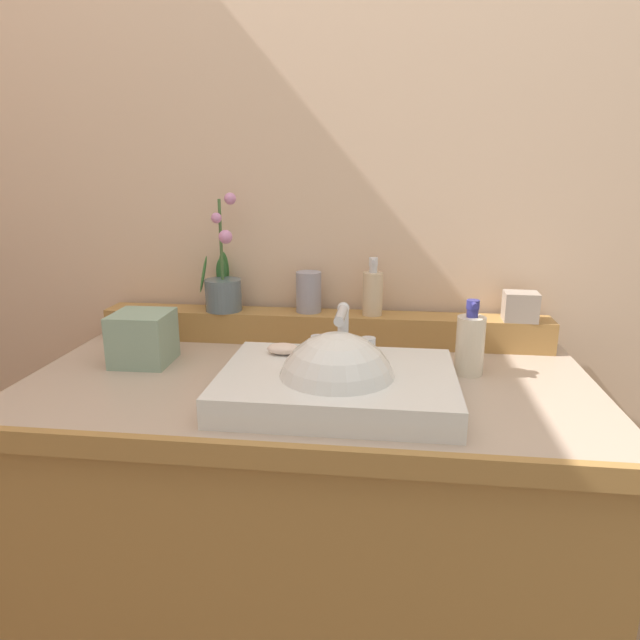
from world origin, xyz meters
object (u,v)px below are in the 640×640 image
Objects in this scene: soap_bar at (283,349)px; trinket_box at (520,306)px; soap_dispenser at (373,292)px; sink_basin at (337,388)px; lotion_bottle at (470,343)px; tissue_box at (143,338)px; potted_plant at (223,285)px; tumbler_cup at (309,292)px.

soap_bar is 0.86× the size of trinket_box.
soap_dispenser is 0.37m from trinket_box.
sink_basin is at bearing -38.78° from soap_bar.
soap_dispenser is at bearing 56.71° from soap_bar.
soap_bar is 0.41× the size of lotion_bottle.
sink_basin reaches higher than soap_bar.
lotion_bottle is at bearing 34.04° from sink_basin.
sink_basin reaches higher than trinket_box.
trinket_box is 0.23m from lotion_bottle.
tissue_box is at bearing 169.14° from soap_bar.
trinket_box is 0.92m from tissue_box.
trinket_box is at bearing 51.82° from lotion_bottle.
potted_plant reaches higher than tumbler_cup.
sink_basin is 5.71× the size of trinket_box.
lotion_bottle is (0.41, 0.09, 0.00)m from soap_bar.
potted_plant is 0.40m from soap_dispenser.
tissue_box is (-0.48, 0.17, 0.04)m from sink_basin.
potted_plant reaches higher than soap_bar.
potted_plant is 2.06× the size of soap_dispenser.
tissue_box is (-0.76, -0.02, -0.01)m from lotion_bottle.
sink_basin reaches higher than tissue_box.
potted_plant is at bearing -179.92° from soap_dispenser.
potted_plant is 0.27m from tissue_box.
trinket_box is at bearing -1.75° from soap_dispenser.
tumbler_cup reaches higher than lotion_bottle.
tumbler_cup is 1.31× the size of trinket_box.
soap_bar is 0.61m from trinket_box.
soap_dispenser is at bearing -179.69° from trinket_box.
soap_bar is at bearing -123.29° from soap_dispenser.
tissue_box is at bearing -148.30° from tumbler_cup.
trinket_box is at bearing 41.25° from sink_basin.
trinket_box reaches higher than soap_bar.
soap_bar is 0.36m from potted_plant.
potted_plant is at bearing -176.59° from tumbler_cup.
soap_dispenser is (0.18, 0.28, 0.07)m from soap_bar.
tissue_box is at bearing 160.41° from sink_basin.
soap_bar is 0.66× the size of tumbler_cup.
tumbler_cup is (-0.11, 0.39, 0.11)m from sink_basin.
trinket_box is (0.54, -0.02, -0.02)m from tumbler_cup.
soap_bar is 0.42m from lotion_bottle.
tumbler_cup is at bearing 3.41° from potted_plant.
soap_bar is at bearing -168.08° from lotion_bottle.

